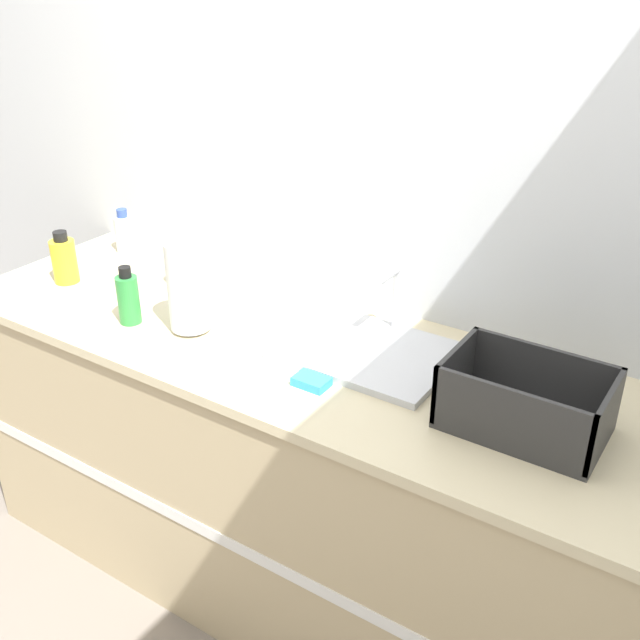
{
  "coord_description": "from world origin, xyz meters",
  "views": [
    {
      "loc": [
        1.02,
        -1.15,
        1.92
      ],
      "look_at": [
        0.06,
        0.3,
        1.02
      ],
      "focal_mm": 42.0,
      "sensor_mm": 36.0,
      "label": 1
    }
  ],
  "objects_px": {
    "bottle_clear": "(124,233)",
    "bottle_green": "(128,298)",
    "dish_rack": "(525,406)",
    "bottle_yellow": "(64,260)",
    "bottle_blue": "(181,266)",
    "sink": "(370,349)",
    "paper_towel_roll": "(188,287)"
  },
  "relations": [
    {
      "from": "dish_rack",
      "to": "bottle_green",
      "type": "xyz_separation_m",
      "value": [
        -1.15,
        -0.12,
        0.02
      ]
    },
    {
      "from": "dish_rack",
      "to": "bottle_blue",
      "type": "bearing_deg",
      "value": 173.03
    },
    {
      "from": "sink",
      "to": "paper_towel_roll",
      "type": "distance_m",
      "value": 0.54
    },
    {
      "from": "dish_rack",
      "to": "bottle_green",
      "type": "distance_m",
      "value": 1.15
    },
    {
      "from": "paper_towel_roll",
      "to": "bottle_green",
      "type": "height_order",
      "value": "paper_towel_roll"
    },
    {
      "from": "dish_rack",
      "to": "paper_towel_roll",
      "type": "bearing_deg",
      "value": -176.53
    },
    {
      "from": "bottle_clear",
      "to": "paper_towel_roll",
      "type": "bearing_deg",
      "value": -28.25
    },
    {
      "from": "bottle_blue",
      "to": "bottle_clear",
      "type": "xyz_separation_m",
      "value": [
        -0.38,
        0.12,
        -0.01
      ]
    },
    {
      "from": "sink",
      "to": "bottle_yellow",
      "type": "distance_m",
      "value": 1.08
    },
    {
      "from": "sink",
      "to": "dish_rack",
      "type": "distance_m",
      "value": 0.48
    },
    {
      "from": "sink",
      "to": "bottle_clear",
      "type": "bearing_deg",
      "value": 171.56
    },
    {
      "from": "paper_towel_roll",
      "to": "sink",
      "type": "bearing_deg",
      "value": 17.89
    },
    {
      "from": "bottle_blue",
      "to": "bottle_yellow",
      "type": "relative_size",
      "value": 0.99
    },
    {
      "from": "sink",
      "to": "bottle_green",
      "type": "height_order",
      "value": "sink"
    },
    {
      "from": "dish_rack",
      "to": "bottle_green",
      "type": "relative_size",
      "value": 2.06
    },
    {
      "from": "paper_towel_roll",
      "to": "bottle_clear",
      "type": "distance_m",
      "value": 0.69
    },
    {
      "from": "paper_towel_roll",
      "to": "bottle_yellow",
      "type": "height_order",
      "value": "paper_towel_roll"
    },
    {
      "from": "sink",
      "to": "paper_towel_roll",
      "type": "xyz_separation_m",
      "value": [
        -0.5,
        -0.16,
        0.12
      ]
    },
    {
      "from": "bottle_yellow",
      "to": "bottle_blue",
      "type": "bearing_deg",
      "value": 26.41
    },
    {
      "from": "dish_rack",
      "to": "bottle_yellow",
      "type": "height_order",
      "value": "bottle_yellow"
    },
    {
      "from": "dish_rack",
      "to": "bottle_green",
      "type": "height_order",
      "value": "bottle_green"
    },
    {
      "from": "sink",
      "to": "bottle_clear",
      "type": "relative_size",
      "value": 2.88
    },
    {
      "from": "bottle_green",
      "to": "sink",
      "type": "bearing_deg",
      "value": 17.99
    },
    {
      "from": "bottle_yellow",
      "to": "bottle_green",
      "type": "relative_size",
      "value": 0.99
    },
    {
      "from": "bottle_green",
      "to": "dish_rack",
      "type": "bearing_deg",
      "value": 5.89
    },
    {
      "from": "paper_towel_roll",
      "to": "bottle_yellow",
      "type": "xyz_separation_m",
      "value": [
        -0.57,
        0.03,
        -0.06
      ]
    },
    {
      "from": "dish_rack",
      "to": "bottle_clear",
      "type": "relative_size",
      "value": 2.29
    },
    {
      "from": "dish_rack",
      "to": "bottle_blue",
      "type": "height_order",
      "value": "bottle_blue"
    },
    {
      "from": "sink",
      "to": "bottle_green",
      "type": "xyz_separation_m",
      "value": [
        -0.68,
        -0.22,
        0.06
      ]
    },
    {
      "from": "bottle_clear",
      "to": "bottle_green",
      "type": "bearing_deg",
      "value": -42.29
    },
    {
      "from": "dish_rack",
      "to": "bottle_yellow",
      "type": "xyz_separation_m",
      "value": [
        -1.54,
        -0.03,
        0.02
      ]
    },
    {
      "from": "sink",
      "to": "paper_towel_roll",
      "type": "relative_size",
      "value": 1.68
    }
  ]
}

